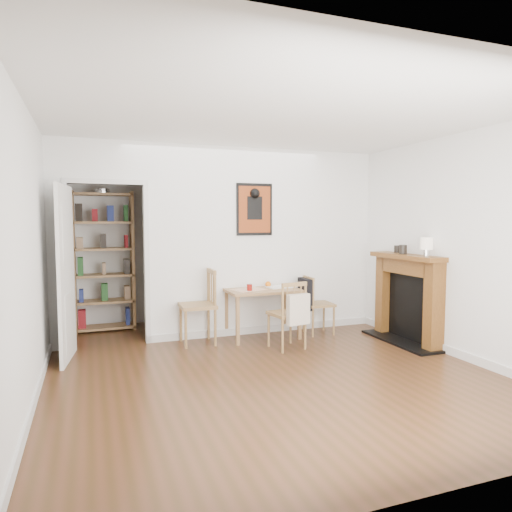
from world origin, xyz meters
name	(u,v)px	position (x,y,z in m)	size (l,w,h in m)	color
ground	(261,365)	(0.00, 0.00, 0.00)	(5.20, 5.20, 0.00)	#4E2C19
room_shell	(234,242)	(0.10, 1.34, 1.30)	(5.20, 5.20, 5.20)	white
dining_table	(262,295)	(0.43, 1.10, 0.59)	(0.98, 0.62, 0.67)	#9E724A
chair_left	(198,307)	(-0.47, 1.09, 0.49)	(0.50, 0.50, 0.97)	#9E7149
chair_right	(317,304)	(1.23, 1.02, 0.43)	(0.48, 0.43, 0.82)	#9E7149
chair_front	(287,314)	(0.53, 0.50, 0.43)	(0.49, 0.54, 0.86)	#9E7149
bookshelf	(104,262)	(-1.57, 2.30, 0.99)	(0.85, 0.34, 2.01)	#9E724A
fireplace	(408,295)	(2.16, 0.25, 0.62)	(0.45, 1.25, 1.16)	brown
red_glass	(249,287)	(0.21, 1.01, 0.71)	(0.07, 0.07, 0.09)	maroon
orange_fruit	(268,284)	(0.57, 1.24, 0.71)	(0.08, 0.08, 0.08)	orange
placemat	(249,290)	(0.23, 1.10, 0.67)	(0.42, 0.32, 0.00)	beige
notebook	(279,287)	(0.70, 1.16, 0.68)	(0.33, 0.24, 0.02)	white
mantel_lamp	(427,245)	(2.11, -0.12, 1.30)	(0.15, 0.15, 0.23)	silver
ceramic_jar_a	(403,249)	(2.10, 0.30, 1.22)	(0.10, 0.10, 0.12)	black
ceramic_jar_b	(397,249)	(2.18, 0.53, 1.21)	(0.08, 0.08, 0.10)	black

